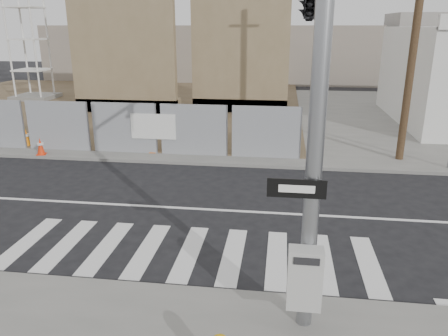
# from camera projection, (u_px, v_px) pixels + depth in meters

# --- Properties ---
(ground) EXTENTS (100.00, 100.00, 0.00)m
(ground) POSITION_uv_depth(u_px,v_px,m) (208.00, 210.00, 12.39)
(ground) COLOR black
(ground) RESTS_ON ground
(sidewalk_far) EXTENTS (50.00, 20.00, 0.12)m
(sidewalk_far) POSITION_uv_depth(u_px,v_px,m) (248.00, 114.00, 25.56)
(sidewalk_far) COLOR slate
(sidewalk_far) RESTS_ON ground
(signal_pole) EXTENTS (0.96, 5.87, 7.00)m
(signal_pole) POSITION_uv_depth(u_px,v_px,m) (311.00, 36.00, 8.67)
(signal_pole) COLOR gray
(signal_pole) RESTS_ON sidewalk_near
(concrete_wall_left) EXTENTS (6.00, 1.30, 8.00)m
(concrete_wall_left) POSITION_uv_depth(u_px,v_px,m) (124.00, 55.00, 24.56)
(concrete_wall_left) COLOR brown
(concrete_wall_left) RESTS_ON sidewalk_far
(concrete_wall_right) EXTENTS (5.50, 1.30, 8.00)m
(concrete_wall_right) POSITION_uv_depth(u_px,v_px,m) (240.00, 55.00, 24.67)
(concrete_wall_right) COLOR brown
(concrete_wall_right) RESTS_ON sidewalk_far
(utility_pole_right) EXTENTS (1.60, 0.28, 10.00)m
(utility_pole_right) POSITION_uv_depth(u_px,v_px,m) (417.00, 19.00, 15.13)
(utility_pole_right) COLOR #4A3622
(utility_pole_right) RESTS_ON sidewalk_far
(traffic_cone_b) EXTENTS (0.40, 0.40, 0.75)m
(traffic_cone_b) POSITION_uv_depth(u_px,v_px,m) (26.00, 138.00, 18.36)
(traffic_cone_b) COLOR orange
(traffic_cone_b) RESTS_ON sidewalk_far
(traffic_cone_c) EXTENTS (0.43, 0.43, 0.67)m
(traffic_cone_c) POSITION_uv_depth(u_px,v_px,m) (41.00, 146.00, 17.17)
(traffic_cone_c) COLOR red
(traffic_cone_c) RESTS_ON sidewalk_far
(traffic_cone_d) EXTENTS (0.38, 0.38, 0.69)m
(traffic_cone_d) POSITION_uv_depth(u_px,v_px,m) (154.00, 144.00, 17.49)
(traffic_cone_d) COLOR #D9590B
(traffic_cone_d) RESTS_ON sidewalk_far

